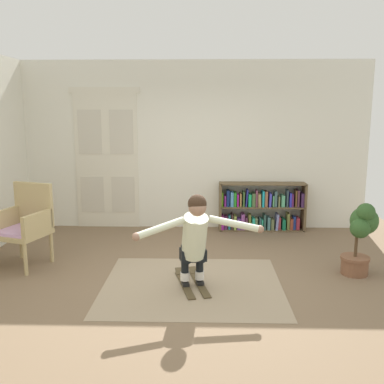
{
  "coord_description": "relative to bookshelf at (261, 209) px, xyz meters",
  "views": [
    {
      "loc": [
        0.16,
        -5.04,
        2.1
      ],
      "look_at": [
        0.02,
        0.41,
        1.05
      ],
      "focal_mm": 40.91,
      "sensor_mm": 36.0,
      "label": 1
    }
  ],
  "objects": [
    {
      "name": "double_door",
      "position": [
        -2.7,
        0.15,
        0.86
      ],
      "size": [
        1.22,
        0.05,
        2.45
      ],
      "color": "beige",
      "rests_on": "ground"
    },
    {
      "name": "bookshelf",
      "position": [
        0.0,
        0.0,
        0.0
      ],
      "size": [
        1.49,
        0.3,
        0.83
      ],
      "color": "brown",
      "rests_on": "ground"
    },
    {
      "name": "potted_plant",
      "position": [
        1.0,
        -2.04,
        0.15
      ],
      "size": [
        0.46,
        0.42,
        0.94
      ],
      "color": "brown",
      "rests_on": "ground"
    },
    {
      "name": "back_wall",
      "position": [
        -1.16,
        0.21,
        1.08
      ],
      "size": [
        6.0,
        0.1,
        2.9
      ],
      "primitive_type": "cube",
      "color": "silver",
      "rests_on": "ground"
    },
    {
      "name": "wicker_chair",
      "position": [
        -3.4,
        -1.81,
        0.21
      ],
      "size": [
        0.76,
        0.76,
        1.1
      ],
      "color": "tan",
      "rests_on": "ground"
    },
    {
      "name": "person_skier",
      "position": [
        -1.1,
        -2.62,
        0.31
      ],
      "size": [
        1.45,
        0.73,
        1.09
      ],
      "color": "white",
      "rests_on": "skis_pair"
    },
    {
      "name": "ground_plane",
      "position": [
        -1.16,
        -2.39,
        -0.37
      ],
      "size": [
        7.2,
        7.2,
        0.0
      ],
      "primitive_type": "plane",
      "color": "brown"
    },
    {
      "name": "rug",
      "position": [
        -1.13,
        -2.48,
        -0.37
      ],
      "size": [
        2.14,
        1.86,
        0.01
      ],
      "primitive_type": "cube",
      "color": "gray",
      "rests_on": "ground"
    },
    {
      "name": "skis_pair",
      "position": [
        -1.14,
        -2.45,
        -0.35
      ],
      "size": [
        0.46,
        0.89,
        0.07
      ],
      "color": "#4B3E25",
      "rests_on": "rug"
    }
  ]
}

